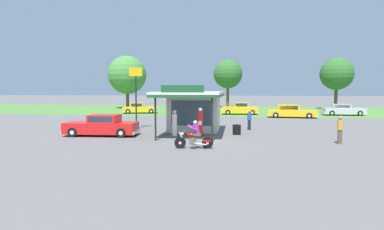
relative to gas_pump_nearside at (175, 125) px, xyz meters
name	(u,v)px	position (x,y,z in m)	size (l,w,h in m)	color
ground_plane	(203,141)	(2.09, -1.25, -0.86)	(300.00, 300.00, 0.00)	#5B5959
grass_verge_strip	(223,110)	(2.09, 28.75, -0.86)	(120.00, 24.00, 0.01)	#477A33
service_station_kiosk	(194,108)	(0.89, 3.25, 0.96)	(4.55, 7.70, 3.56)	beige
gas_pump_nearside	(175,125)	(0.00, 0.00, 0.00)	(0.44, 0.44, 1.89)	slate
gas_pump_offside	(200,124)	(1.79, 0.00, 0.09)	(0.44, 0.44, 2.06)	slate
motorcycle_with_rider	(194,137)	(1.92, -3.93, -0.21)	(2.16, 0.70, 1.58)	black
featured_classic_sedan	(102,126)	(-5.29, -0.03, -0.18)	(5.36, 2.19, 1.50)	red
parked_car_back_row_centre_left	(188,110)	(-1.91, 18.32, -0.15)	(5.79, 2.93, 1.54)	#19479E
parked_car_back_row_right	(291,112)	(10.57, 16.59, -0.17)	(5.74, 2.36, 1.50)	gold
parked_car_back_row_centre	(139,109)	(-9.16, 20.70, -0.20)	(5.10, 3.01, 1.47)	gold
parked_car_back_row_far_right	(240,109)	(4.68, 20.67, -0.15)	(4.91, 2.13, 1.58)	gold
parked_car_second_row_spare	(343,110)	(17.71, 20.98, -0.19)	(5.25, 2.09, 1.44)	#B7B7BC
bystander_standing_back_lot	(249,120)	(5.27, 4.70, -0.02)	(0.35, 0.35, 1.58)	black
bystander_leaning_by_kiosk	(340,129)	(10.43, -1.25, 0.04)	(0.34, 0.34, 1.71)	brown
tree_oak_far_right	(336,75)	(20.30, 33.14, 4.88)	(5.29, 5.29, 8.52)	brown
tree_oak_distant_spare	(227,75)	(2.57, 35.49, 5.11)	(5.17, 5.17, 8.69)	brown
tree_oak_right	(127,75)	(-14.76, 31.49, 4.98)	(6.66, 6.66, 9.18)	brown
roadside_pole_sign	(136,88)	(-4.01, 3.81, 2.59)	(1.10, 0.12, 5.09)	black
spare_tire_stack	(237,130)	(4.26, 1.85, -0.50)	(0.60, 0.60, 0.72)	black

